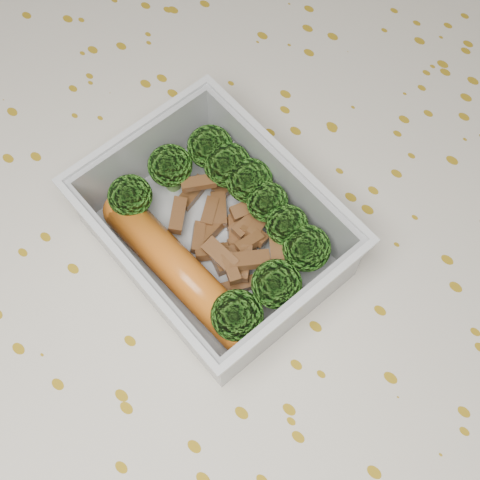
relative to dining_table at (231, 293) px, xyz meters
The scene contains 7 objects.
ground_plane 0.67m from the dining_table, ahead, with size 4.00×4.00×0.00m, color olive.
dining_table is the anchor object (origin of this frame).
tablecloth 0.05m from the dining_table, ahead, with size 1.46×0.96×0.19m.
lunch_container 0.11m from the dining_table, 148.66° to the right, with size 0.19×0.16×0.06m.
broccoli_florets 0.12m from the dining_table, 111.74° to the left, with size 0.15×0.12×0.04m.
meat_pile 0.10m from the dining_table, 116.38° to the left, with size 0.10×0.08×0.03m.
sausage 0.12m from the dining_table, 105.10° to the right, with size 0.15×0.04×0.03m.
Camera 1 is at (0.13, -0.14, 1.18)m, focal length 50.00 mm.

